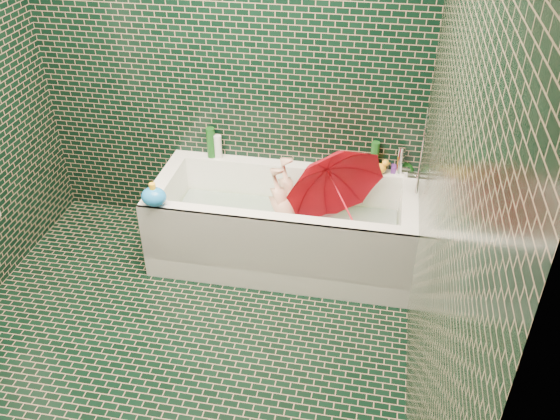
% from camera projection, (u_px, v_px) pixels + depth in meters
% --- Properties ---
extents(floor, '(2.80, 2.80, 0.00)m').
position_uv_depth(floor, '(172.00, 358.00, 3.33)').
color(floor, black).
rests_on(floor, ground).
extents(wall_back, '(2.80, 0.00, 2.80)m').
position_uv_depth(wall_back, '(225.00, 58.00, 3.78)').
color(wall_back, black).
rests_on(wall_back, floor).
extents(wall_right, '(0.00, 2.80, 2.80)m').
position_uv_depth(wall_right, '(442.00, 193.00, 2.43)').
color(wall_right, black).
rests_on(wall_right, floor).
extents(bathtub, '(1.70, 0.75, 0.55)m').
position_uv_depth(bathtub, '(283.00, 233.00, 3.97)').
color(bathtub, white).
rests_on(bathtub, floor).
extents(bath_mat, '(1.35, 0.47, 0.01)m').
position_uv_depth(bath_mat, '(283.00, 238.00, 4.01)').
color(bath_mat, '#49D129').
rests_on(bath_mat, bathtub).
extents(water, '(1.48, 0.53, 0.00)m').
position_uv_depth(water, '(283.00, 221.00, 3.93)').
color(water, silver).
rests_on(water, bathtub).
extents(faucet, '(0.18, 0.19, 0.55)m').
position_uv_depth(faucet, '(417.00, 171.00, 3.53)').
color(faucet, silver).
rests_on(faucet, wall_right).
extents(child, '(0.90, 0.54, 0.34)m').
position_uv_depth(child, '(289.00, 221.00, 3.91)').
color(child, tan).
rests_on(child, bathtub).
extents(umbrella, '(0.94, 0.98, 0.92)m').
position_uv_depth(umbrella, '(341.00, 198.00, 3.68)').
color(umbrella, red).
rests_on(umbrella, bathtub).
extents(soap_bottle_a, '(0.11, 0.11, 0.23)m').
position_uv_depth(soap_bottle_a, '(400.00, 176.00, 3.92)').
color(soap_bottle_a, white).
rests_on(soap_bottle_a, bathtub).
extents(soap_bottle_b, '(0.10, 0.10, 0.21)m').
position_uv_depth(soap_bottle_b, '(397.00, 174.00, 3.94)').
color(soap_bottle_b, '#4B1F76').
rests_on(soap_bottle_b, bathtub).
extents(soap_bottle_c, '(0.15, 0.15, 0.18)m').
position_uv_depth(soap_bottle_c, '(405.00, 174.00, 3.95)').
color(soap_bottle_c, '#144916').
rests_on(soap_bottle_c, bathtub).
extents(bottle_right_tall, '(0.07, 0.07, 0.21)m').
position_uv_depth(bottle_right_tall, '(374.00, 157.00, 3.92)').
color(bottle_right_tall, '#144916').
rests_on(bottle_right_tall, bathtub).
extents(bottle_right_pump, '(0.06, 0.06, 0.20)m').
position_uv_depth(bottle_right_pump, '(400.00, 161.00, 3.89)').
color(bottle_right_pump, silver).
rests_on(bottle_right_pump, bathtub).
extents(bottle_left_tall, '(0.08, 0.08, 0.22)m').
position_uv_depth(bottle_left_tall, '(211.00, 143.00, 4.08)').
color(bottle_left_tall, '#144916').
rests_on(bottle_left_tall, bathtub).
extents(bottle_left_short, '(0.06, 0.06, 0.17)m').
position_uv_depth(bottle_left_short, '(218.00, 147.00, 4.09)').
color(bottle_left_short, white).
rests_on(bottle_left_short, bathtub).
extents(rubber_duck, '(0.12, 0.09, 0.10)m').
position_uv_depth(rubber_duck, '(380.00, 167.00, 3.93)').
color(rubber_duck, yellow).
rests_on(rubber_duck, bathtub).
extents(bath_toy, '(0.16, 0.14, 0.15)m').
position_uv_depth(bath_toy, '(154.00, 196.00, 3.59)').
color(bath_toy, blue).
rests_on(bath_toy, bathtub).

